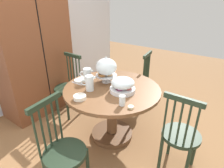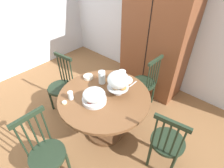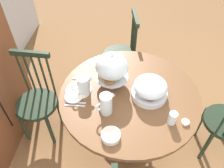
% 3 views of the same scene
% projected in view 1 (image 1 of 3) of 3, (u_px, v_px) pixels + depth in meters
% --- Properties ---
extents(ground_plane, '(10.00, 10.00, 0.00)m').
position_uv_depth(ground_plane, '(111.00, 143.00, 2.47)').
color(ground_plane, brown).
extents(wall_back, '(4.80, 0.06, 2.60)m').
position_uv_depth(wall_back, '(16.00, 29.00, 2.90)').
color(wall_back, silver).
rests_on(wall_back, ground_plane).
extents(wooden_armoire, '(1.18, 0.60, 1.96)m').
position_uv_depth(wooden_armoire, '(33.00, 52.00, 2.86)').
color(wooden_armoire, brown).
rests_on(wooden_armoire, ground_plane).
extents(dining_table, '(1.19, 1.19, 0.74)m').
position_uv_depth(dining_table, '(112.00, 103.00, 2.40)').
color(dining_table, brown).
rests_on(dining_table, ground_plane).
extents(windsor_chair_near_window, '(0.40, 0.40, 0.97)m').
position_uv_depth(windsor_chair_near_window, '(180.00, 136.00, 1.93)').
color(windsor_chair_near_window, '#1E2D1E').
rests_on(windsor_chair_near_window, ground_plane).
extents(windsor_chair_by_cabinet, '(0.41, 0.40, 0.97)m').
position_uv_depth(windsor_chair_by_cabinet, '(137.00, 82.00, 3.14)').
color(windsor_chair_by_cabinet, '#1E2D1E').
rests_on(windsor_chair_by_cabinet, ground_plane).
extents(windsor_chair_facing_door, '(0.40, 0.40, 0.97)m').
position_uv_depth(windsor_chair_facing_door, '(69.00, 88.00, 2.95)').
color(windsor_chair_facing_door, '#1E2D1E').
rests_on(windsor_chair_facing_door, ground_plane).
extents(windsor_chair_far_side, '(0.40, 0.40, 0.97)m').
position_uv_depth(windsor_chair_far_side, '(63.00, 152.00, 1.73)').
color(windsor_chair_far_side, '#1E2D1E').
rests_on(windsor_chair_far_side, ground_plane).
extents(pastry_stand_with_dome, '(0.28, 0.28, 0.34)m').
position_uv_depth(pastry_stand_with_dome, '(106.00, 68.00, 2.38)').
color(pastry_stand_with_dome, silver).
rests_on(pastry_stand_with_dome, dining_table).
extents(fruit_platter_covered, '(0.30, 0.30, 0.18)m').
position_uv_depth(fruit_platter_covered, '(123.00, 85.00, 2.17)').
color(fruit_platter_covered, silver).
rests_on(fruit_platter_covered, dining_table).
extents(orange_juice_pitcher, '(0.11, 0.18, 0.18)m').
position_uv_depth(orange_juice_pitcher, '(87.00, 75.00, 2.46)').
color(orange_juice_pitcher, silver).
rests_on(orange_juice_pitcher, dining_table).
extents(milk_pitcher, '(0.13, 0.15, 0.19)m').
position_uv_depth(milk_pitcher, '(89.00, 84.00, 2.21)').
color(milk_pitcher, silver).
rests_on(milk_pitcher, dining_table).
extents(china_plate_large, '(0.22, 0.22, 0.01)m').
position_uv_depth(china_plate_large, '(86.00, 79.00, 2.53)').
color(china_plate_large, white).
rests_on(china_plate_large, dining_table).
extents(china_plate_small, '(0.15, 0.15, 0.01)m').
position_uv_depth(china_plate_small, '(80.00, 80.00, 2.48)').
color(china_plate_small, white).
rests_on(china_plate_small, china_plate_large).
extents(cereal_bowl, '(0.14, 0.14, 0.04)m').
position_uv_depth(cereal_bowl, '(80.00, 97.00, 2.04)').
color(cereal_bowl, white).
rests_on(cereal_bowl, dining_table).
extents(drinking_glass, '(0.06, 0.06, 0.11)m').
position_uv_depth(drinking_glass, '(122.00, 100.00, 1.91)').
color(drinking_glass, silver).
rests_on(drinking_glass, dining_table).
extents(butter_dish, '(0.06, 0.06, 0.02)m').
position_uv_depth(butter_dish, '(131.00, 107.00, 1.88)').
color(butter_dish, beige).
rests_on(butter_dish, dining_table).
extents(table_knife, '(0.02, 0.17, 0.01)m').
position_uv_depth(table_knife, '(78.00, 83.00, 2.43)').
color(table_knife, silver).
rests_on(table_knife, dining_table).
extents(dinner_fork, '(0.02, 0.17, 0.01)m').
position_uv_depth(dinner_fork, '(77.00, 84.00, 2.41)').
color(dinner_fork, silver).
rests_on(dinner_fork, dining_table).
extents(soup_spoon, '(0.02, 0.17, 0.01)m').
position_uv_depth(soup_spoon, '(93.00, 76.00, 2.64)').
color(soup_spoon, silver).
rests_on(soup_spoon, dining_table).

